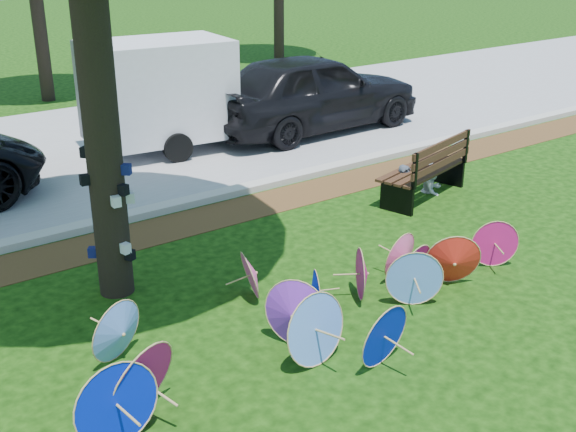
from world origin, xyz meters
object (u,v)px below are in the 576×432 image
at_px(parasol_pile, 314,307).
at_px(person_left, 406,167).
at_px(dark_pickup, 312,92).
at_px(person_right, 434,164).
at_px(cargo_trailer, 158,90).
at_px(park_bench, 422,168).

relative_size(parasol_pile, person_left, 5.37).
distance_m(dark_pickup, person_right, 4.69).
distance_m(parasol_pile, dark_pickup, 9.15).
xyz_separation_m(dark_pickup, cargo_trailer, (-3.58, 0.57, 0.40)).
xyz_separation_m(person_left, person_right, (0.70, 0.00, -0.09)).
bearing_deg(cargo_trailer, person_right, -56.00).
xyz_separation_m(cargo_trailer, person_right, (2.74, -5.18, -0.79)).
bearing_deg(park_bench, person_left, 156.98).
xyz_separation_m(parasol_pile, person_left, (4.05, 2.61, 0.23)).
height_order(park_bench, person_left, person_left).
relative_size(dark_pickup, person_right, 5.15).
bearing_deg(person_right, parasol_pile, -163.45).
xyz_separation_m(cargo_trailer, person_left, (2.04, -5.18, -0.69)).
distance_m(parasol_pile, park_bench, 5.10).
bearing_deg(parasol_pile, person_right, 28.82).
height_order(cargo_trailer, park_bench, cargo_trailer).
xyz_separation_m(parasol_pile, cargo_trailer, (2.02, 7.79, 0.92)).
relative_size(dark_pickup, person_left, 4.37).
bearing_deg(park_bench, cargo_trailer, 99.65).
distance_m(dark_pickup, person_left, 4.86).
distance_m(park_bench, person_left, 0.36).
bearing_deg(person_left, cargo_trailer, 123.55).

